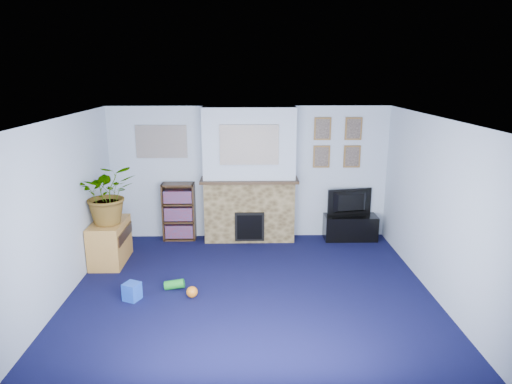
{
  "coord_description": "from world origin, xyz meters",
  "views": [
    {
      "loc": [
        -0.05,
        -5.81,
        2.98
      ],
      "look_at": [
        0.09,
        0.82,
        1.22
      ],
      "focal_mm": 32.0,
      "sensor_mm": 36.0,
      "label": 1
    }
  ],
  "objects_px": {
    "television": "(351,203)",
    "sideboard": "(110,241)",
    "tv_stand": "(350,227)",
    "bookshelf": "(179,213)"
  },
  "relations": [
    {
      "from": "television",
      "to": "sideboard",
      "type": "relative_size",
      "value": 0.95
    },
    {
      "from": "tv_stand",
      "to": "sideboard",
      "type": "height_order",
      "value": "sideboard"
    },
    {
      "from": "tv_stand",
      "to": "bookshelf",
      "type": "distance_m",
      "value": 3.13
    },
    {
      "from": "television",
      "to": "sideboard",
      "type": "distance_m",
      "value": 4.21
    },
    {
      "from": "sideboard",
      "to": "bookshelf",
      "type": "bearing_deg",
      "value": 46.8
    },
    {
      "from": "tv_stand",
      "to": "sideboard",
      "type": "bearing_deg",
      "value": -166.88
    },
    {
      "from": "tv_stand",
      "to": "sideboard",
      "type": "distance_m",
      "value": 4.19
    },
    {
      "from": "television",
      "to": "bookshelf",
      "type": "bearing_deg",
      "value": -11.36
    },
    {
      "from": "television",
      "to": "bookshelf",
      "type": "height_order",
      "value": "bookshelf"
    },
    {
      "from": "television",
      "to": "sideboard",
      "type": "xyz_separation_m",
      "value": [
        -4.08,
        -0.97,
        -0.34
      ]
    }
  ]
}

